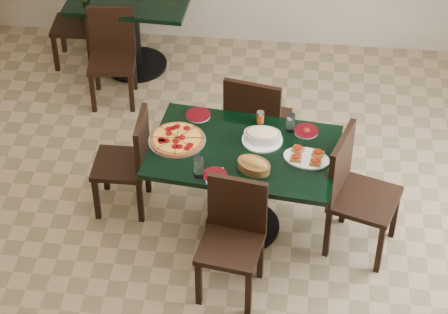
# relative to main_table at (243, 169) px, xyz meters

# --- Properties ---
(floor) EXTENTS (5.50, 5.50, 0.00)m
(floor) POSITION_rel_main_table_xyz_m (-0.18, -0.17, -0.57)
(floor) COLOR #8C7050
(floor) RESTS_ON ground
(main_table) EXTENTS (1.37, 0.96, 0.75)m
(main_table) POSITION_rel_main_table_xyz_m (0.00, 0.00, 0.00)
(main_table) COLOR black
(main_table) RESTS_ON floor
(back_table) EXTENTS (1.09, 0.82, 0.75)m
(back_table) POSITION_rel_main_table_xyz_m (-1.18, 2.02, -0.04)
(back_table) COLOR black
(back_table) RESTS_ON floor
(chair_far) EXTENTS (0.51, 0.51, 0.93)m
(chair_far) POSITION_rel_main_table_xyz_m (0.04, 0.63, -0.04)
(chair_far) COLOR black
(chair_far) RESTS_ON floor
(chair_near) EXTENTS (0.46, 0.46, 0.86)m
(chair_near) POSITION_rel_main_table_xyz_m (-0.02, -0.54, -0.09)
(chair_near) COLOR black
(chair_near) RESTS_ON floor
(chair_right) EXTENTS (0.55, 0.55, 0.94)m
(chair_right) POSITION_rel_main_table_xyz_m (0.78, -0.07, -0.04)
(chair_right) COLOR black
(chair_right) RESTS_ON floor
(chair_left) EXTENTS (0.39, 0.39, 0.83)m
(chair_left) POSITION_rel_main_table_xyz_m (-0.85, 0.15, -0.11)
(chair_left) COLOR black
(chair_left) RESTS_ON floor
(back_chair_near) EXTENTS (0.43, 0.43, 0.84)m
(back_chair_near) POSITION_rel_main_table_xyz_m (-1.28, 1.55, -0.10)
(back_chair_near) COLOR black
(back_chair_near) RESTS_ON floor
(back_chair_left) EXTENTS (0.40, 0.40, 0.81)m
(back_chair_left) POSITION_rel_main_table_xyz_m (-1.67, 2.04, -0.12)
(back_chair_left) COLOR black
(back_chair_left) RESTS_ON floor
(pepperoni_pizza) EXTENTS (0.40, 0.40, 0.04)m
(pepperoni_pizza) POSITION_rel_main_table_xyz_m (-0.47, 0.04, 0.20)
(pepperoni_pizza) COLOR silver
(pepperoni_pizza) RESTS_ON main_table
(lasagna_casserole) EXTENTS (0.29, 0.29, 0.09)m
(lasagna_casserole) POSITION_rel_main_table_xyz_m (0.12, 0.11, 0.23)
(lasagna_casserole) COLOR white
(lasagna_casserole) RESTS_ON main_table
(bread_basket) EXTENTS (0.28, 0.25, 0.10)m
(bread_basket) POSITION_rel_main_table_xyz_m (0.09, -0.20, 0.22)
(bread_basket) COLOR brown
(bread_basket) RESTS_ON main_table
(bruschetta_platter) EXTENTS (0.37, 0.29, 0.05)m
(bruschetta_platter) POSITION_rel_main_table_xyz_m (0.43, -0.06, 0.21)
(bruschetta_platter) COLOR white
(bruschetta_platter) RESTS_ON main_table
(side_plate_near) EXTENTS (0.16, 0.16, 0.02)m
(side_plate_near) POSITION_rel_main_table_xyz_m (-0.16, -0.30, 0.19)
(side_plate_near) COLOR white
(side_plate_near) RESTS_ON main_table
(side_plate_far_r) EXTENTS (0.17, 0.17, 0.03)m
(side_plate_far_r) POSITION_rel_main_table_xyz_m (0.42, 0.24, 0.19)
(side_plate_far_r) COLOR white
(side_plate_far_r) RESTS_ON main_table
(side_plate_far_l) EXTENTS (0.18, 0.18, 0.02)m
(side_plate_far_l) POSITION_rel_main_table_xyz_m (-0.36, 0.35, 0.19)
(side_plate_far_l) COLOR white
(side_plate_far_l) RESTS_ON main_table
(napkin_setting) EXTENTS (0.18, 0.18, 0.01)m
(napkin_setting) POSITION_rel_main_table_xyz_m (-0.16, -0.30, 0.18)
(napkin_setting) COLOR white
(napkin_setting) RESTS_ON main_table
(water_glass_a) EXTENTS (0.06, 0.06, 0.14)m
(water_glass_a) POSITION_rel_main_table_xyz_m (0.31, 0.25, 0.25)
(water_glass_a) COLOR white
(water_glass_a) RESTS_ON main_table
(water_glass_b) EXTENTS (0.07, 0.07, 0.15)m
(water_glass_b) POSITION_rel_main_table_xyz_m (-0.27, -0.31, 0.25)
(water_glass_b) COLOR white
(water_glass_b) RESTS_ON main_table
(pepper_shaker) EXTENTS (0.05, 0.05, 0.09)m
(pepper_shaker) POSITION_rel_main_table_xyz_m (0.09, 0.32, 0.23)
(pepper_shaker) COLOR #B84213
(pepper_shaker) RESTS_ON main_table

